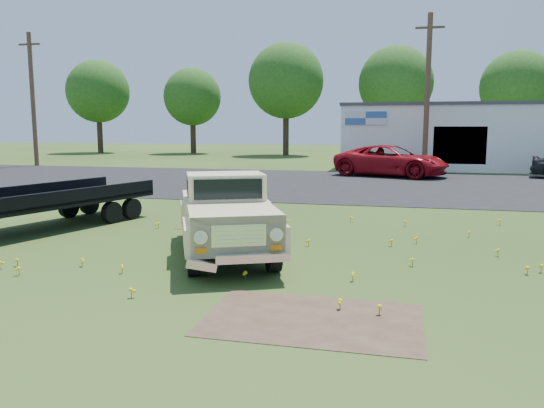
% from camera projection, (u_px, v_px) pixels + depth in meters
% --- Properties ---
extents(ground, '(140.00, 140.00, 0.00)m').
position_uv_depth(ground, '(263.00, 261.00, 10.64)').
color(ground, '#293F14').
rests_on(ground, ground).
extents(asphalt_lot, '(90.00, 14.00, 0.02)m').
position_uv_depth(asphalt_lot, '(342.00, 184.00, 25.07)').
color(asphalt_lot, black).
rests_on(asphalt_lot, ground).
extents(dirt_patch_a, '(3.00, 2.00, 0.01)m').
position_uv_depth(dirt_patch_a, '(313.00, 319.00, 7.41)').
color(dirt_patch_a, '#463425').
rests_on(dirt_patch_a, ground).
extents(dirt_patch_b, '(2.20, 1.60, 0.01)m').
position_uv_depth(dirt_patch_b, '(224.00, 225.00, 14.47)').
color(dirt_patch_b, '#463425').
rests_on(dirt_patch_b, ground).
extents(commercial_building, '(14.20, 8.20, 4.15)m').
position_uv_depth(commercial_building, '(454.00, 136.00, 34.91)').
color(commercial_building, white).
rests_on(commercial_building, ground).
extents(utility_pole_west, '(1.60, 0.30, 9.00)m').
position_uv_depth(utility_pole_west, '(33.00, 98.00, 36.26)').
color(utility_pole_west, '#4D3123').
rests_on(utility_pole_west, ground).
extents(utility_pole_mid, '(1.60, 0.30, 9.00)m').
position_uv_depth(utility_pole_mid, '(427.00, 93.00, 30.21)').
color(utility_pole_mid, '#4D3123').
rests_on(utility_pole_mid, ground).
extents(treeline_a, '(6.40, 6.40, 9.52)m').
position_uv_depth(treeline_a, '(98.00, 92.00, 54.72)').
color(treeline_a, '#352718').
rests_on(treeline_a, ground).
extents(treeline_b, '(5.76, 5.76, 8.57)m').
position_uv_depth(treeline_b, '(192.00, 97.00, 53.45)').
color(treeline_b, '#352718').
rests_on(treeline_b, ground).
extents(treeline_c, '(7.04, 7.04, 10.47)m').
position_uv_depth(treeline_c, '(286.00, 81.00, 49.50)').
color(treeline_c, '#352718').
rests_on(treeline_c, ground).
extents(treeline_d, '(6.72, 6.72, 10.00)m').
position_uv_depth(treeline_d, '(396.00, 83.00, 48.18)').
color(treeline_d, '#352718').
rests_on(treeline_d, ground).
extents(treeline_e, '(6.08, 6.08, 9.04)m').
position_uv_depth(treeline_e, '(517.00, 87.00, 44.51)').
color(treeline_e, '#352718').
rests_on(treeline_e, ground).
extents(vintage_pickup_truck, '(3.65, 5.11, 1.73)m').
position_uv_depth(vintage_pickup_truck, '(226.00, 214.00, 11.03)').
color(vintage_pickup_truck, beige).
rests_on(vintage_pickup_truck, ground).
extents(flatbed_trailer, '(3.83, 6.61, 1.71)m').
position_uv_depth(flatbed_trailer, '(48.00, 196.00, 14.04)').
color(flatbed_trailer, black).
rests_on(flatbed_trailer, ground).
extents(red_pickup, '(6.60, 4.56, 1.67)m').
position_uv_depth(red_pickup, '(391.00, 161.00, 28.72)').
color(red_pickup, maroon).
rests_on(red_pickup, ground).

